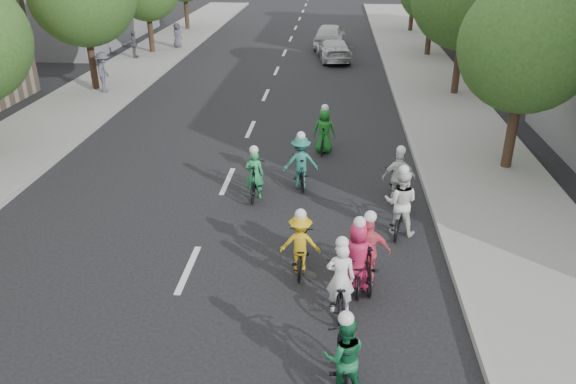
# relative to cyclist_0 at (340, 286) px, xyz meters

# --- Properties ---
(ground) EXTENTS (120.00, 120.00, 0.00)m
(ground) POSITION_rel_cyclist_0_xyz_m (-3.45, 1.18, -0.56)
(ground) COLOR black
(ground) RESTS_ON ground
(sidewalk_left) EXTENTS (4.00, 80.00, 0.15)m
(sidewalk_left) POSITION_rel_cyclist_0_xyz_m (-11.45, 11.18, -0.48)
(sidewalk_left) COLOR gray
(sidewalk_left) RESTS_ON ground
(curb_left) EXTENTS (0.18, 80.00, 0.18)m
(curb_left) POSITION_rel_cyclist_0_xyz_m (-9.50, 11.18, -0.47)
(curb_left) COLOR #999993
(curb_left) RESTS_ON ground
(sidewalk_right) EXTENTS (4.00, 80.00, 0.15)m
(sidewalk_right) POSITION_rel_cyclist_0_xyz_m (4.55, 11.18, -0.48)
(sidewalk_right) COLOR gray
(sidewalk_right) RESTS_ON ground
(curb_right) EXTENTS (0.18, 80.00, 0.18)m
(curb_right) POSITION_rel_cyclist_0_xyz_m (2.60, 11.18, -0.47)
(curb_right) COLOR #999993
(curb_right) RESTS_ON ground
(tree_r_0) EXTENTS (4.00, 4.00, 5.97)m
(tree_r_0) POSITION_rel_cyclist_0_xyz_m (5.35, 7.78, 3.41)
(tree_r_0) COLOR black
(tree_r_0) RESTS_ON ground
(cyclist_0) EXTENTS (0.60, 1.68, 1.73)m
(cyclist_0) POSITION_rel_cyclist_0_xyz_m (0.00, 0.00, 0.00)
(cyclist_0) COLOR black
(cyclist_0) RESTS_ON ground
(cyclist_1) EXTENTS (0.78, 1.74, 1.64)m
(cyclist_1) POSITION_rel_cyclist_0_xyz_m (0.05, -2.23, 0.07)
(cyclist_1) COLOR black
(cyclist_1) RESTS_ON ground
(cyclist_2) EXTENTS (0.92, 1.56, 1.57)m
(cyclist_2) POSITION_rel_cyclist_0_xyz_m (-0.89, 1.40, 0.01)
(cyclist_2) COLOR black
(cyclist_2) RESTS_ON ground
(cyclist_3) EXTENTS (1.00, 1.79, 1.81)m
(cyclist_3) POSITION_rel_cyclist_0_xyz_m (0.58, 0.98, 0.11)
(cyclist_3) COLOR black
(cyclist_3) RESTS_ON ground
(cyclist_4) EXTENTS (0.78, 1.56, 1.74)m
(cyclist_4) POSITION_rel_cyclist_0_xyz_m (0.36, 0.83, 0.05)
(cyclist_4) COLOR black
(cyclist_4) RESTS_ON ground
(cyclist_5) EXTENTS (0.53, 1.74, 1.61)m
(cyclist_5) POSITION_rel_cyclist_0_xyz_m (-2.43, 5.17, 0.03)
(cyclist_5) COLOR black
(cyclist_5) RESTS_ON ground
(cyclist_6) EXTENTS (0.95, 1.83, 1.87)m
(cyclist_6) POSITION_rel_cyclist_0_xyz_m (1.51, 3.39, 0.11)
(cyclist_6) COLOR black
(cyclist_6) RESTS_ON ground
(cyclist_7) EXTENTS (1.13, 1.65, 1.77)m
(cyclist_7) POSITION_rel_cyclist_0_xyz_m (-1.17, 5.98, 0.13)
(cyclist_7) COLOR black
(cyclist_7) RESTS_ON ground
(cyclist_8) EXTENTS (0.97, 1.77, 1.74)m
(cyclist_8) POSITION_rel_cyclist_0_xyz_m (1.62, 5.11, 0.04)
(cyclist_8) COLOR black
(cyclist_8) RESTS_ON ground
(cyclist_9) EXTENTS (0.82, 1.61, 1.73)m
(cyclist_9) POSITION_rel_cyclist_0_xyz_m (-0.54, 8.98, 0.08)
(cyclist_9) COLOR black
(cyclist_9) RESTS_ON ground
(follow_car_lead) EXTENTS (2.32, 4.51, 1.25)m
(follow_car_lead) POSITION_rel_cyclist_0_xyz_m (-0.34, 24.20, 0.07)
(follow_car_lead) COLOR silver
(follow_car_lead) RESTS_ON ground
(follow_car_trail) EXTENTS (2.23, 4.68, 1.55)m
(follow_car_trail) POSITION_rel_cyclist_0_xyz_m (-0.65, 28.35, 0.22)
(follow_car_trail) COLOR silver
(follow_car_trail) RESTS_ON ground
(spectator_0) EXTENTS (0.89, 1.30, 1.85)m
(spectator_0) POSITION_rel_cyclist_0_xyz_m (-10.92, 15.59, 0.52)
(spectator_0) COLOR #50505E
(spectator_0) RESTS_ON sidewalk_left
(spectator_1) EXTENTS (0.43, 0.93, 1.56)m
(spectator_1) POSITION_rel_cyclist_0_xyz_m (-12.12, 23.31, 0.37)
(spectator_1) COLOR #4F515D
(spectator_1) RESTS_ON sidewalk_left
(spectator_2) EXTENTS (0.70, 0.87, 1.54)m
(spectator_2) POSITION_rel_cyclist_0_xyz_m (-10.42, 26.70, 0.37)
(spectator_2) COLOR #4B4A56
(spectator_2) RESTS_ON sidewalk_left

